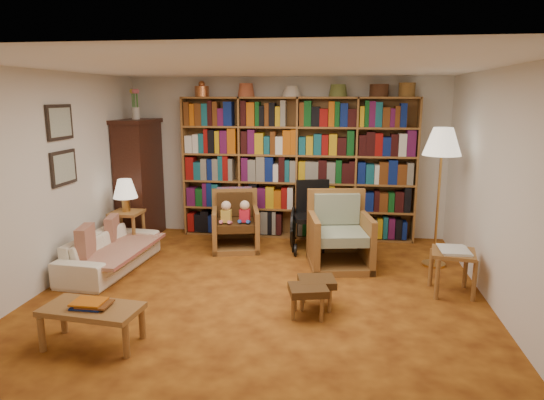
% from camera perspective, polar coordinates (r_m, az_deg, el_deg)
% --- Properties ---
extents(floor, '(5.00, 5.00, 0.00)m').
position_cam_1_polar(floor, '(5.66, -1.32, -10.82)').
color(floor, '#B0641B').
rests_on(floor, ground).
extents(ceiling, '(5.00, 5.00, 0.00)m').
position_cam_1_polar(ceiling, '(5.22, -1.46, 15.37)').
color(ceiling, white).
rests_on(ceiling, wall_back).
extents(wall_back, '(5.00, 0.00, 5.00)m').
position_cam_1_polar(wall_back, '(7.75, 1.63, 5.02)').
color(wall_back, silver).
rests_on(wall_back, floor).
extents(wall_front, '(5.00, 0.00, 5.00)m').
position_cam_1_polar(wall_front, '(2.93, -9.41, -6.97)').
color(wall_front, silver).
rests_on(wall_front, floor).
extents(wall_left, '(0.00, 5.00, 5.00)m').
position_cam_1_polar(wall_left, '(6.21, -24.81, 2.15)').
color(wall_left, silver).
rests_on(wall_left, floor).
extents(wall_right, '(0.00, 5.00, 5.00)m').
position_cam_1_polar(wall_right, '(5.48, 25.36, 0.92)').
color(wall_right, silver).
rests_on(wall_right, floor).
extents(bookshelf, '(3.60, 0.30, 2.42)m').
position_cam_1_polar(bookshelf, '(7.57, 2.99, 4.23)').
color(bookshelf, brown).
rests_on(bookshelf, floor).
extents(curio_cabinet, '(0.50, 0.95, 2.40)m').
position_cam_1_polar(curio_cabinet, '(7.89, -15.33, 2.54)').
color(curio_cabinet, '#361A0E').
rests_on(curio_cabinet, floor).
extents(framed_pictures, '(0.03, 0.52, 0.97)m').
position_cam_1_polar(framed_pictures, '(6.41, -23.50, 5.93)').
color(framed_pictures, black).
rests_on(framed_pictures, wall_left).
extents(sofa, '(1.66, 0.74, 0.47)m').
position_cam_1_polar(sofa, '(6.63, -18.48, -5.81)').
color(sofa, '#F2E8CD').
rests_on(sofa, floor).
extents(sofa_throw, '(0.86, 1.52, 0.04)m').
position_cam_1_polar(sofa_throw, '(6.59, -18.13, -5.31)').
color(sofa_throw, beige).
rests_on(sofa_throw, sofa).
extents(cushion_left, '(0.18, 0.38, 0.36)m').
position_cam_1_polar(cushion_left, '(6.93, -18.29, -3.19)').
color(cushion_left, maroon).
rests_on(cushion_left, sofa).
extents(cushion_right, '(0.21, 0.42, 0.41)m').
position_cam_1_polar(cushion_right, '(6.33, -21.06, -4.80)').
color(cushion_right, maroon).
rests_on(cushion_right, sofa).
extents(side_table_lamp, '(0.43, 0.43, 0.59)m').
position_cam_1_polar(side_table_lamp, '(7.27, -16.68, -2.46)').
color(side_table_lamp, brown).
rests_on(side_table_lamp, floor).
extents(table_lamp, '(0.34, 0.34, 0.47)m').
position_cam_1_polar(table_lamp, '(7.17, -16.90, 1.16)').
color(table_lamp, '#BE893D').
rests_on(table_lamp, side_table_lamp).
extents(armchair_leather, '(0.84, 0.86, 0.86)m').
position_cam_1_polar(armchair_leather, '(7.20, -4.17, -2.83)').
color(armchair_leather, brown).
rests_on(armchair_leather, floor).
extents(armchair_sage, '(0.93, 0.95, 0.98)m').
position_cam_1_polar(armchair_sage, '(6.51, 7.99, -4.36)').
color(armchair_sage, brown).
rests_on(armchair_sage, floor).
extents(wheelchair, '(0.60, 0.80, 1.00)m').
position_cam_1_polar(wheelchair, '(7.12, 4.68, -2.14)').
color(wheelchair, black).
rests_on(wheelchair, floor).
extents(floor_lamp, '(0.48, 0.48, 1.82)m').
position_cam_1_polar(floor_lamp, '(6.52, 19.37, 5.86)').
color(floor_lamp, '#BE893D').
rests_on(floor_lamp, floor).
extents(side_table_papers, '(0.54, 0.54, 0.53)m').
position_cam_1_polar(side_table_papers, '(5.85, 20.53, -6.44)').
color(side_table_papers, brown).
rests_on(side_table_papers, floor).
extents(footstool_a, '(0.45, 0.40, 0.32)m').
position_cam_1_polar(footstool_a, '(5.00, 4.27, -10.73)').
color(footstool_a, '#462A12').
rests_on(footstool_a, floor).
extents(footstool_b, '(0.44, 0.39, 0.32)m').
position_cam_1_polar(footstool_b, '(5.22, 5.28, -9.76)').
color(footstool_b, '#462A12').
rests_on(footstool_b, floor).
extents(coffee_table, '(0.91, 0.52, 0.42)m').
position_cam_1_polar(coffee_table, '(4.72, -20.44, -12.23)').
color(coffee_table, brown).
rests_on(coffee_table, floor).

